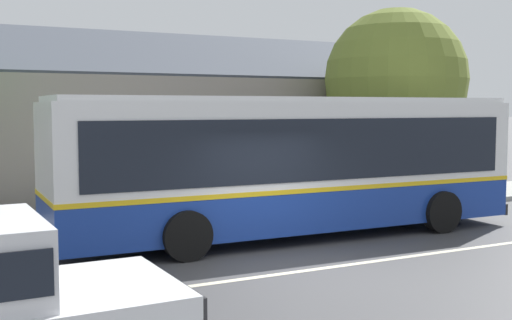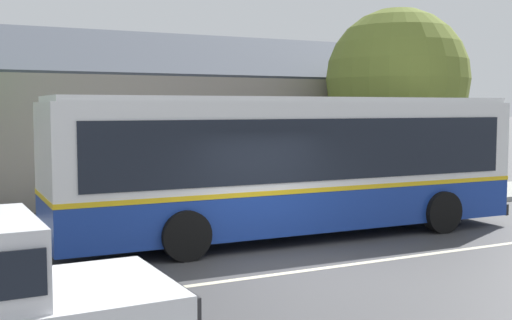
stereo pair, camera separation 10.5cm
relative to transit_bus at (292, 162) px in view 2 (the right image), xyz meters
name	(u,v)px [view 2 (the right image)]	position (x,y,z in m)	size (l,w,h in m)	color
ground_plane	(299,272)	(-1.52, -2.90, -1.73)	(300.00, 300.00, 0.00)	#424244
sidewalk_far	(184,217)	(-1.52, 3.10, -1.65)	(60.00, 3.00, 0.15)	#9E9E99
lane_divider_stripe	(299,271)	(-1.52, -2.90, -1.72)	(60.00, 0.16, 0.01)	beige
community_building	(45,132)	(-3.85, 10.97, 0.37)	(27.61, 9.88, 6.85)	gray
transit_bus	(292,162)	(0.00, 0.00, 0.00)	(11.15, 2.90, 3.22)	navy
street_tree_primary	(394,84)	(6.38, 4.31, 2.04)	(4.71, 4.71, 6.27)	#4C3828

